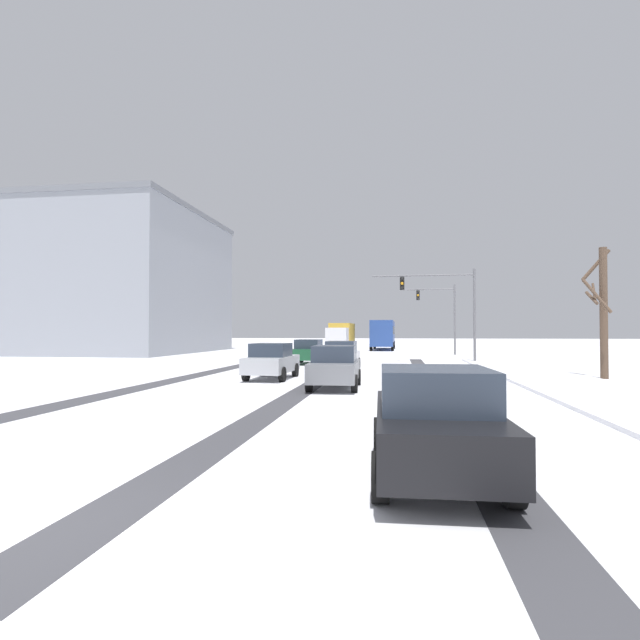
% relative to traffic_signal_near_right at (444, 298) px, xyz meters
% --- Properties ---
extents(ground_plane, '(300.00, 300.00, 0.00)m').
position_rel_traffic_signal_near_right_xyz_m(ground_plane, '(-7.60, -31.05, -4.49)').
color(ground_plane, white).
extents(wheel_track_left_lane, '(1.13, 36.30, 0.01)m').
position_rel_traffic_signal_near_right_xyz_m(wheel_track_left_lane, '(-13.03, -14.55, -4.49)').
color(wheel_track_left_lane, '#424247').
rests_on(wheel_track_left_lane, ground).
extents(wheel_track_right_lane, '(0.87, 36.30, 0.01)m').
position_rel_traffic_signal_near_right_xyz_m(wheel_track_right_lane, '(-1.90, -14.55, -4.49)').
color(wheel_track_right_lane, '#424247').
rests_on(wheel_track_right_lane, ground).
extents(wheel_track_center, '(0.90, 36.30, 0.01)m').
position_rel_traffic_signal_near_right_xyz_m(wheel_track_center, '(-6.69, -14.55, -4.49)').
color(wheel_track_center, '#424247').
rests_on(wheel_track_center, ground).
extents(sidewalk_kerb_right, '(4.00, 36.30, 0.12)m').
position_rel_traffic_signal_near_right_xyz_m(sidewalk_kerb_right, '(3.42, -16.20, -4.43)').
color(sidewalk_kerb_right, white).
rests_on(sidewalk_kerb_right, ground).
extents(traffic_signal_near_right, '(7.15, 0.38, 6.50)m').
position_rel_traffic_signal_near_right_xyz_m(traffic_signal_near_right, '(0.00, 0.00, 0.00)').
color(traffic_signal_near_right, slate).
rests_on(traffic_signal_near_right, ground).
extents(traffic_signal_far_right, '(4.86, 0.40, 6.50)m').
position_rel_traffic_signal_near_right_xyz_m(traffic_signal_far_right, '(0.75, 12.01, -0.14)').
color(traffic_signal_far_right, slate).
rests_on(traffic_signal_far_right, ground).
extents(car_dark_green_lead, '(1.92, 4.15, 1.62)m').
position_rel_traffic_signal_near_right_xyz_m(car_dark_green_lead, '(-9.08, -3.13, -3.68)').
color(car_dark_green_lead, '#194C2D').
rests_on(car_dark_green_lead, ground).
extents(car_white_second, '(1.87, 4.12, 1.62)m').
position_rel_traffic_signal_near_right_xyz_m(car_white_second, '(-6.34, -8.30, -3.68)').
color(car_white_second, silver).
rests_on(car_white_second, ground).
extents(car_silver_third, '(1.90, 4.13, 1.62)m').
position_rel_traffic_signal_near_right_xyz_m(car_silver_third, '(-8.94, -13.78, -3.68)').
color(car_silver_third, '#B7BABF').
rests_on(car_silver_third, ground).
extents(car_grey_fourth, '(1.92, 4.15, 1.62)m').
position_rel_traffic_signal_near_right_xyz_m(car_grey_fourth, '(-5.64, -17.11, -3.68)').
color(car_grey_fourth, slate).
rests_on(car_grey_fourth, ground).
extents(car_black_fifth, '(1.94, 4.15, 1.62)m').
position_rel_traffic_signal_near_right_xyz_m(car_black_fifth, '(-2.77, -28.40, -3.68)').
color(car_black_fifth, black).
rests_on(car_black_fifth, ground).
extents(bus_oncoming, '(2.79, 11.03, 3.38)m').
position_rel_traffic_signal_near_right_xyz_m(bus_oncoming, '(-4.90, 24.08, -2.50)').
color(bus_oncoming, '#284793').
rests_on(bus_oncoming, ground).
extents(box_truck_delivery, '(2.46, 7.46, 3.02)m').
position_rel_traffic_signal_near_right_xyz_m(box_truck_delivery, '(-9.18, 17.28, -2.86)').
color(box_truck_delivery, silver).
rests_on(box_truck_delivery, ground).
extents(bare_tree_sidewalk_mid, '(1.55, 1.74, 6.03)m').
position_rel_traffic_signal_near_right_xyz_m(bare_tree_sidewalk_mid, '(5.98, -11.42, -1.28)').
color(bare_tree_sidewalk_mid, brown).
rests_on(bare_tree_sidewalk_mid, ground).
extents(office_building_far_left_block, '(19.94, 21.12, 14.43)m').
position_rel_traffic_signal_near_right_xyz_m(office_building_far_left_block, '(-33.00, 12.59, 2.73)').
color(office_building_far_left_block, '#9399A3').
rests_on(office_building_far_left_block, ground).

